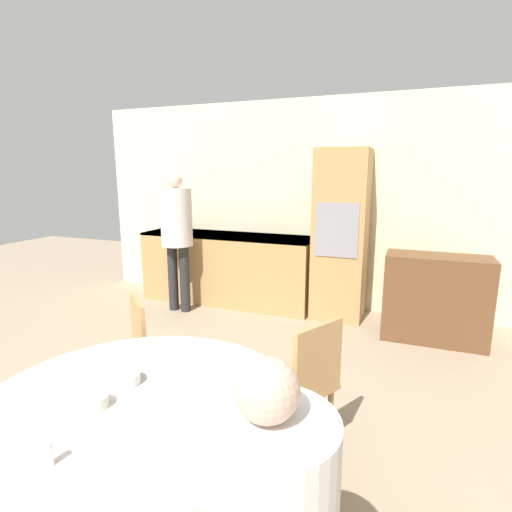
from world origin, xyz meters
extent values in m
cube|color=beige|center=(0.00, 5.01, 1.30)|extent=(6.20, 0.05, 2.60)
cube|color=tan|center=(-1.11, 4.67, 0.46)|extent=(2.28, 0.60, 0.92)
cube|color=black|center=(-1.11, 4.67, 0.90)|extent=(2.28, 0.60, 0.03)
cube|color=tan|center=(0.36, 4.68, 0.99)|extent=(0.59, 0.58, 1.97)
cube|color=gray|center=(0.36, 4.38, 1.09)|extent=(0.47, 0.01, 0.60)
cube|color=brown|center=(1.41, 4.31, 0.45)|extent=(1.00, 0.45, 0.89)
cylinder|color=brown|center=(0.07, 1.29, 0.35)|extent=(0.19, 0.19, 0.70)
cylinder|color=beige|center=(0.07, 1.29, 0.71)|extent=(1.45, 1.45, 0.03)
cylinder|color=tan|center=(-0.89, 1.94, 0.22)|extent=(0.04, 0.04, 0.43)
cylinder|color=tan|center=(-0.65, 1.72, 0.22)|extent=(0.04, 0.04, 0.43)
cylinder|color=tan|center=(-0.68, 2.18, 0.22)|extent=(0.04, 0.04, 0.43)
cylinder|color=tan|center=(-0.44, 1.96, 0.22)|extent=(0.04, 0.04, 0.43)
cube|color=tan|center=(-0.67, 1.95, 0.44)|extent=(0.56, 0.56, 0.02)
cube|color=tan|center=(-0.54, 2.09, 0.67)|extent=(0.30, 0.28, 0.43)
cylinder|color=tan|center=(0.46, 2.38, 0.22)|extent=(0.04, 0.04, 0.43)
cylinder|color=tan|center=(0.31, 2.10, 0.22)|extent=(0.04, 0.04, 0.43)
cylinder|color=tan|center=(0.75, 2.23, 0.22)|extent=(0.04, 0.04, 0.43)
cylinder|color=tan|center=(0.60, 1.95, 0.22)|extent=(0.04, 0.04, 0.43)
cube|color=tan|center=(0.53, 2.16, 0.44)|extent=(0.54, 0.54, 0.02)
cube|color=tan|center=(0.69, 2.08, 0.67)|extent=(0.20, 0.35, 0.43)
cylinder|color=silver|center=(0.81, 0.90, 0.81)|extent=(0.40, 0.40, 0.52)
sphere|color=tan|center=(0.81, 0.90, 1.16)|extent=(0.17, 0.17, 0.17)
cylinder|color=#262628|center=(-1.61, 4.14, 0.42)|extent=(0.12, 0.12, 0.83)
cylinder|color=#262628|center=(-1.44, 4.14, 0.42)|extent=(0.12, 0.12, 0.83)
cylinder|color=silver|center=(-1.53, 4.14, 1.18)|extent=(0.38, 0.38, 0.69)
sphere|color=beige|center=(-1.53, 4.14, 1.61)|extent=(0.17, 0.17, 0.17)
cylinder|color=beige|center=(0.53, 0.96, 0.77)|extent=(0.08, 0.08, 0.08)
cylinder|color=silver|center=(-0.10, 1.40, 0.75)|extent=(0.17, 0.17, 0.05)
cylinder|color=silver|center=(0.33, 1.27, 0.75)|extent=(0.16, 0.16, 0.05)
cylinder|color=silver|center=(-0.09, 1.20, 0.75)|extent=(0.12, 0.12, 0.05)
cylinder|color=white|center=(0.03, 0.87, 0.76)|extent=(0.03, 0.03, 0.07)
cylinder|color=silver|center=(0.03, 0.87, 0.81)|extent=(0.03, 0.03, 0.01)
camera|label=1|loc=(1.12, 0.02, 1.71)|focal=28.00mm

